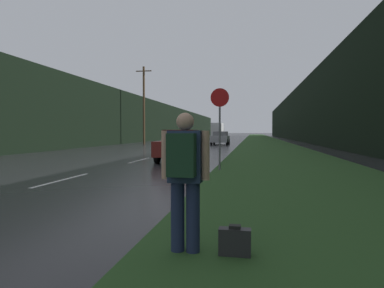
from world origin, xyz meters
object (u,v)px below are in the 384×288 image
at_px(car_passing_near, 181,145).
at_px(delivery_truck, 218,130).
at_px(stop_sign, 220,120).
at_px(hitchhiker_with_backpack, 185,173).
at_px(suitcase, 235,242).
at_px(car_passing_far, 220,138).

xyz_separation_m(car_passing_near, delivery_truck, (-4.13, 59.11, 0.96)).
bearing_deg(stop_sign, hitchhiker_with_backpack, -87.25).
bearing_deg(suitcase, car_passing_near, 105.92).
distance_m(hitchhiker_with_backpack, suitcase, 0.98).
xyz_separation_m(suitcase, delivery_truck, (-7.44, 71.69, 1.55)).
relative_size(car_passing_far, delivery_truck, 0.53).
bearing_deg(stop_sign, car_passing_near, 120.35).
distance_m(stop_sign, car_passing_near, 4.69).
distance_m(stop_sign, delivery_truck, 63.38).
bearing_deg(car_passing_near, stop_sign, 120.35).
height_order(suitcase, car_passing_far, car_passing_far).
relative_size(suitcase, delivery_truck, 0.04).
height_order(suitcase, car_passing_near, car_passing_near).
xyz_separation_m(suitcase, car_passing_far, (-3.31, 33.62, 0.56)).
bearing_deg(suitcase, car_passing_far, 96.79).
distance_m(stop_sign, hitchhiker_with_backpack, 8.70).
xyz_separation_m(stop_sign, hitchhiker_with_backpack, (0.42, -8.64, -0.89)).
xyz_separation_m(stop_sign, car_passing_near, (-2.31, 3.94, -1.09)).
relative_size(suitcase, car_passing_far, 0.08).
distance_m(suitcase, car_passing_near, 13.02).
bearing_deg(delivery_truck, hitchhiker_with_backpack, -84.54).
bearing_deg(car_passing_near, suitcase, 104.75).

